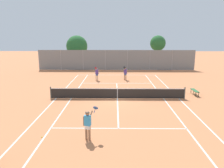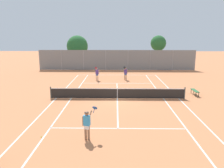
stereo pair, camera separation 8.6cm
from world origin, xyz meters
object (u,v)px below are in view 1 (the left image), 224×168
at_px(loose_tennis_ball_1, 42,137).
at_px(player_far_left, 97,73).
at_px(tennis_net, 117,93).
at_px(player_far_right, 125,73).
at_px(tree_behind_right, 158,44).
at_px(tree_behind_left, 76,47).
at_px(player_near_side, 88,123).
at_px(courtside_bench, 195,91).

bearing_deg(loose_tennis_ball_1, player_far_left, 83.56).
relative_size(tennis_net, player_far_left, 6.76).
bearing_deg(player_far_right, tree_behind_right, 60.00).
height_order(tree_behind_left, tree_behind_right, tree_behind_right).
bearing_deg(loose_tennis_ball_1, player_near_side, -4.09).
xyz_separation_m(tennis_net, tree_behind_left, (-7.00, 19.83, 3.08)).
height_order(player_near_side, player_far_right, same).
distance_m(player_far_left, player_far_right, 3.59).
distance_m(loose_tennis_ball_1, courtside_bench, 14.67).
bearing_deg(tree_behind_right, loose_tennis_ball_1, -113.16).
bearing_deg(player_near_side, courtside_bench, 45.59).
distance_m(tennis_net, loose_tennis_ball_1, 8.79).
relative_size(player_far_right, courtside_bench, 1.18).
height_order(loose_tennis_ball_1, tree_behind_left, tree_behind_left).
height_order(tennis_net, courtside_bench, tennis_net).
xyz_separation_m(loose_tennis_ball_1, courtside_bench, (11.58, 9.00, 0.38)).
bearing_deg(player_far_right, player_near_side, -99.57).
xyz_separation_m(tree_behind_left, tree_behind_right, (14.07, -1.04, 0.55)).
xyz_separation_m(tennis_net, tree_behind_right, (7.06, 18.79, 3.63)).
bearing_deg(player_near_side, tree_behind_left, 100.91).
distance_m(tennis_net, player_far_right, 8.50).
xyz_separation_m(player_far_right, loose_tennis_ball_1, (-5.33, -16.10, -0.89)).
distance_m(tennis_net, tree_behind_right, 20.40).
height_order(player_far_right, courtside_bench, player_far_right).
relative_size(player_far_right, loose_tennis_ball_1, 26.88).
relative_size(player_near_side, courtside_bench, 1.18).
relative_size(player_far_left, loose_tennis_ball_1, 26.88).
height_order(player_near_side, courtside_bench, player_near_side).
relative_size(loose_tennis_ball_1, tree_behind_left, 0.01).
xyz_separation_m(courtside_bench, tree_behind_right, (-0.26, 17.46, 3.73)).
height_order(courtside_bench, tree_behind_right, tree_behind_right).
distance_m(tennis_net, player_far_left, 8.38).
xyz_separation_m(loose_tennis_ball_1, tree_behind_right, (11.32, 26.46, 4.10)).
bearing_deg(player_far_left, player_near_side, -87.04).
relative_size(player_far_left, tree_behind_left, 0.32).
bearing_deg(player_far_left, tree_behind_right, 48.50).
bearing_deg(player_far_right, tennis_net, -97.30).
distance_m(tennis_net, courtside_bench, 7.45).
distance_m(player_far_right, courtside_bench, 9.47).
relative_size(tennis_net, courtside_bench, 8.00).
distance_m(player_far_right, tree_behind_left, 14.23).
bearing_deg(loose_tennis_ball_1, player_far_right, 71.66).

